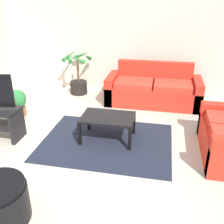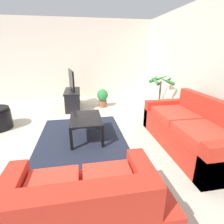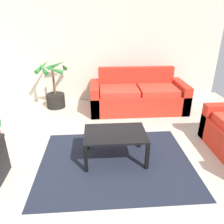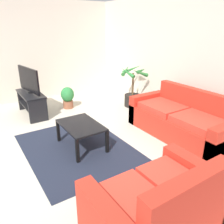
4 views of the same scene
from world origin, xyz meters
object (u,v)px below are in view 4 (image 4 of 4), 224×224
tv_stand (31,101)px  tv (29,80)px  potted_palm (133,92)px  coffee_table (81,127)px  potted_plant_small (68,97)px  couch_main (181,121)px  couch_loveseat (158,207)px

tv_stand → tv: 0.51m
potted_palm → coffee_table: bearing=-59.9°
tv → potted_plant_small: size_ratio=1.78×
potted_palm → potted_plant_small: potted_palm is taller
couch_main → tv_stand: (-2.70, -2.15, 0.05)m
couch_loveseat → coffee_table: (-2.03, 0.11, 0.08)m
couch_loveseat → coffee_table: size_ratio=1.58×
couch_main → coffee_table: size_ratio=2.36×
tv_stand → potted_plant_small: potted_plant_small is taller
couch_main → potted_plant_small: (-2.68, -1.24, 0.00)m
coffee_table → potted_plant_small: bearing=163.8°
couch_main → potted_palm: 1.90m
couch_main → couch_loveseat: bearing=-54.7°
couch_main → tv: bearing=-141.6°
potted_palm → tv: bearing=-108.9°
coffee_table → potted_plant_small: size_ratio=1.59×
tv → potted_palm: size_ratio=0.92×
coffee_table → potted_palm: bearing=120.1°
couch_loveseat → potted_palm: bearing=145.9°
couch_loveseat → potted_palm: 3.92m
couch_loveseat → tv: tv is taller
potted_plant_small → potted_palm: bearing=62.0°
couch_main → coffee_table: bearing=-110.0°
potted_palm → tv_stand: bearing=-108.9°
tv_stand → coffee_table: tv_stand is taller
couch_loveseat → tv_stand: bearing=-177.0°
couch_loveseat → coffee_table: 2.04m
tv → potted_plant_small: 1.06m
tv_stand → coffee_table: size_ratio=1.23×
tv_stand → potted_plant_small: 0.91m
couch_main → potted_plant_small: 2.95m
couch_main → coffee_table: couch_main is taller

